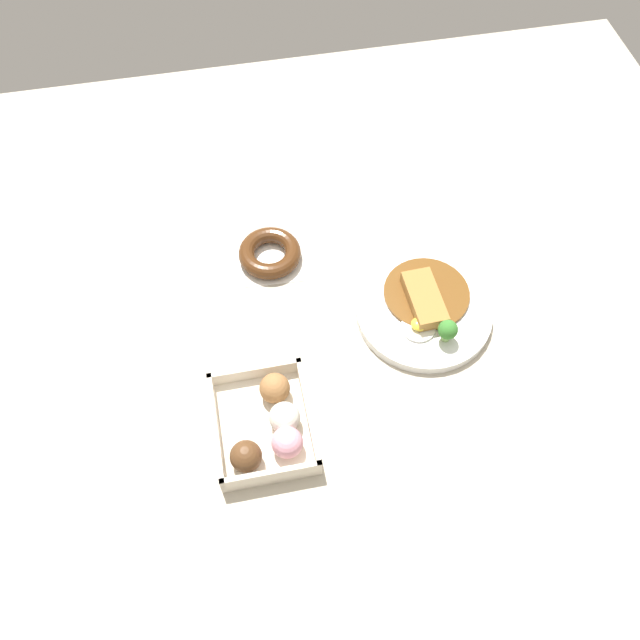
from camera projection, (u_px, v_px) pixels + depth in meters
ground_plane at (360, 353)px, 1.15m from camera, size 1.60×1.60×0.00m
curry_plate at (425, 309)px, 1.18m from camera, size 0.24×0.24×0.06m
donut_box at (268, 425)px, 1.05m from camera, size 0.18×0.15×0.06m
chocolate_ring_donut at (270, 253)px, 1.24m from camera, size 0.13×0.13×0.03m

